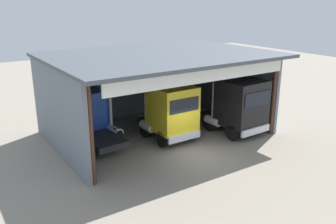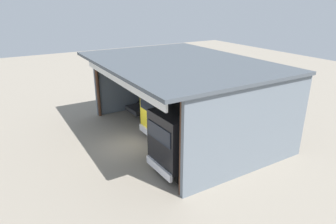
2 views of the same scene
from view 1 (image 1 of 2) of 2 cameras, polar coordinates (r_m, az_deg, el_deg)
ground_plane at (r=21.00m, az=4.73°, el=-6.87°), size 80.00×80.00×0.00m
workshop_shed at (r=23.90m, az=-2.73°, el=5.60°), size 13.61×10.09×5.39m
truck_blue_right_bay at (r=22.94m, az=-12.68°, el=-0.52°), size 2.98×5.34×3.31m
truck_yellow_left_bay at (r=22.56m, az=0.38°, el=0.07°), size 2.60×4.33×3.54m
truck_black_yard_outside at (r=24.06m, az=11.09°, el=1.02°), size 2.85×4.66×3.67m
oil_drum at (r=26.11m, az=-10.09°, el=-1.07°), size 0.58×0.58×0.90m
tool_cart at (r=28.06m, az=-1.71°, el=0.63°), size 0.90×0.60×1.00m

